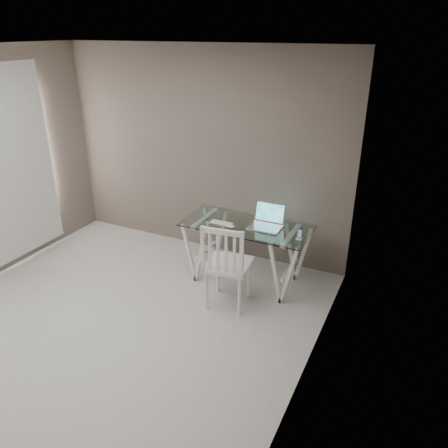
% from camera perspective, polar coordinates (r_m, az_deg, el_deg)
% --- Properties ---
extents(room, '(4.50, 4.52, 2.71)m').
position_cam_1_polar(room, '(4.01, -19.09, 6.46)').
color(room, '#BAB7B2').
rests_on(room, ground).
extents(desk, '(1.50, 0.70, 0.75)m').
position_cam_1_polar(desk, '(5.27, 2.89, -3.71)').
color(desk, silver).
rests_on(desk, ground).
extents(chair, '(0.52, 0.52, 1.02)m').
position_cam_1_polar(chair, '(4.67, 0.25, -5.10)').
color(chair, white).
rests_on(chair, ground).
extents(laptop, '(0.37, 0.32, 0.26)m').
position_cam_1_polar(laptop, '(5.08, 5.64, 0.39)').
color(laptop, silver).
rests_on(laptop, desk).
extents(keyboard, '(0.29, 0.12, 0.01)m').
position_cam_1_polar(keyboard, '(5.14, -0.35, 0.12)').
color(keyboard, silver).
rests_on(keyboard, desk).
extents(mouse, '(0.11, 0.06, 0.03)m').
position_cam_1_polar(mouse, '(5.04, 0.86, -0.27)').
color(mouse, silver).
rests_on(mouse, desk).
extents(phone_dock, '(0.06, 0.06, 0.12)m').
position_cam_1_polar(phone_dock, '(4.82, 9.82, -1.61)').
color(phone_dock, white).
rests_on(phone_dock, desk).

